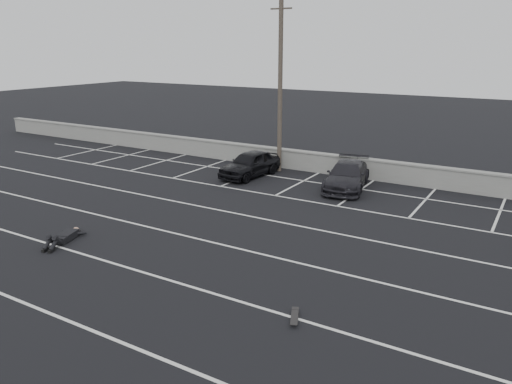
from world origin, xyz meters
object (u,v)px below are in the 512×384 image
Objects in this scene: car_left at (250,164)px; skateboard at (294,317)px; trash_bin at (347,172)px; utility_pole at (280,86)px; car_right at (347,175)px; person at (68,232)px.

car_left is 5.39× the size of skateboard.
utility_pole is at bearing 178.97° from trash_bin.
car_right is 6.00× the size of skateboard.
car_left is 4.95m from trash_bin.
utility_pole is 10.37× the size of trash_bin.
trash_bin is at bearing 81.99° from skateboard.
trash_bin is at bearing 98.69° from car_right.
car_left is at bearing -159.44° from trash_bin.
trash_bin is at bearing 25.84° from car_left.
person is at bearing -130.09° from car_right.
car_left reaches higher than person.
utility_pole is at bearing 150.80° from car_right.
person is at bearing 151.88° from skateboard.
skateboard is at bearing -86.54° from car_right.
car_right is at bearing -69.64° from trash_bin.
utility_pole is 15.91m from skateboard.
car_right is (5.12, 0.42, -0.03)m from car_left.
utility_pole reaches higher than skateboard.
trash_bin is at bearing -1.03° from utility_pole.
utility_pole is (0.73, 1.81, 3.83)m from car_left.
car_left reaches higher than trash_bin.
utility_pole reaches higher than car_right.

